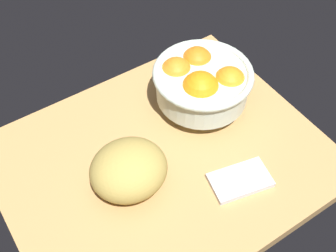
# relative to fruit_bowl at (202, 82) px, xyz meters

# --- Properties ---
(ground_plane) EXTENTS (0.67, 0.54, 0.03)m
(ground_plane) POSITION_rel_fruit_bowl_xyz_m (0.16, 0.08, -0.09)
(ground_plane) COLOR tan
(fruit_bowl) EXTENTS (0.22, 0.22, 0.12)m
(fruit_bowl) POSITION_rel_fruit_bowl_xyz_m (0.00, 0.00, 0.00)
(fruit_bowl) COLOR silver
(fruit_bowl) RESTS_ON ground
(bread_loaf) EXTENTS (0.17, 0.15, 0.10)m
(bread_loaf) POSITION_rel_fruit_bowl_xyz_m (0.25, 0.10, -0.02)
(bread_loaf) COLOR #B09749
(bread_loaf) RESTS_ON ground
(napkin_folded) EXTENTS (0.13, 0.10, 0.01)m
(napkin_folded) POSITION_rel_fruit_bowl_xyz_m (0.06, 0.22, -0.06)
(napkin_folded) COLOR silver
(napkin_folded) RESTS_ON ground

